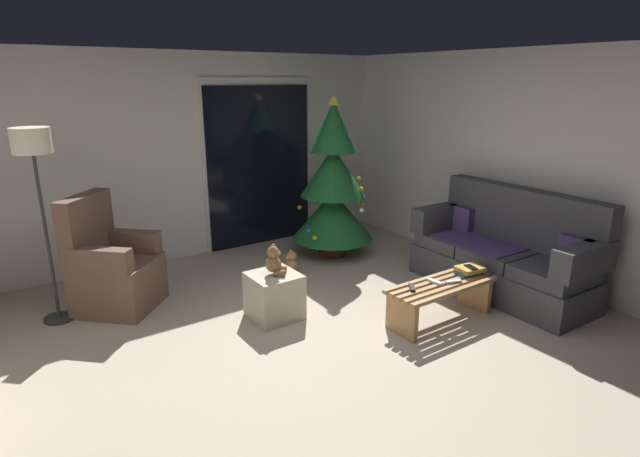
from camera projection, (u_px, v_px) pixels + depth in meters
The scene contains 18 objects.
ground_plane at pixel (329, 356), 4.13m from camera, with size 7.00×7.00×0.00m, color #B2A38E.
wall_back at pixel (184, 158), 6.18m from camera, with size 5.72×0.12×2.50m, color silver.
wall_right at pixel (548, 170), 5.34m from camera, with size 0.12×6.00×2.50m, color silver.
patio_door_frame at pixel (259, 163), 6.72m from camera, with size 1.60×0.02×2.20m, color silver.
patio_door_glass at pixel (260, 167), 6.72m from camera, with size 1.50×0.02×2.10m, color black.
couch at pixel (505, 254), 5.32m from camera, with size 0.82×1.96×1.08m.
coffee_table at pixel (441, 295), 4.67m from camera, with size 1.10×0.40×0.37m.
remote_silver at pixel (454, 282), 4.64m from camera, with size 0.04×0.16×0.02m, color #ADADB2.
remote_white at pixel (435, 282), 4.64m from camera, with size 0.04×0.16×0.02m, color silver.
remote_black at pixel (412, 288), 4.51m from camera, with size 0.04×0.16×0.02m, color black.
book_stack at pixel (470, 270), 4.85m from camera, with size 0.28×0.22×0.07m.
cell_phone at pixel (471, 267), 4.82m from camera, with size 0.07×0.14×0.01m, color black.
christmas_tree at pixel (333, 187), 6.28m from camera, with size 1.02×1.02×2.00m.
armchair at pixel (112, 269), 4.90m from camera, with size 0.97×0.97×1.13m.
floor_lamp at pixel (34, 160), 4.33m from camera, with size 0.32×0.32×1.78m.
ottoman at pixel (274, 296), 4.75m from camera, with size 0.44×0.44×0.44m, color #B2A893.
teddy_bear_chestnut at pixel (274, 262), 4.65m from camera, with size 0.22×0.21×0.29m.
teddy_bear_honey_by_tree at pixel (291, 264), 5.84m from camera, with size 0.20×0.20×0.29m.
Camera 1 is at (-2.15, -2.97, 2.18)m, focal length 28.34 mm.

